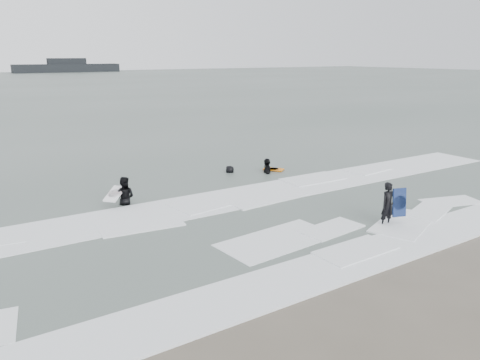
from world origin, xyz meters
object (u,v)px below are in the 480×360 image
surfer_wading (125,205)px  surfer_right_near (267,173)px  surfer_centre (386,226)px  surfer_right_far (230,173)px  vessel_horizon (67,67)px

surfer_wading → surfer_right_near: bearing=-137.0°
surfer_centre → surfer_right_near: 8.06m
surfer_centre → surfer_wading: bearing=136.1°
surfer_centre → surfer_right_far: bearing=96.7°
surfer_centre → surfer_wading: (-6.67, 6.89, 0.00)m
surfer_wading → surfer_right_far: bearing=-126.3°
surfer_right_far → surfer_right_near: bearing=96.0°
surfer_centre → vessel_horizon: 150.72m
surfer_right_near → surfer_right_far: 1.80m
surfer_right_near → vessel_horizon: bearing=-156.1°
surfer_centre → surfer_right_far: 9.00m
surfer_wading → surfer_right_near: (7.47, 1.13, 0.00)m
surfer_centre → vessel_horizon: vessel_horizon is taller
surfer_wading → surfer_centre: bearing=168.5°
surfer_right_near → surfer_right_far: bearing=-89.1°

